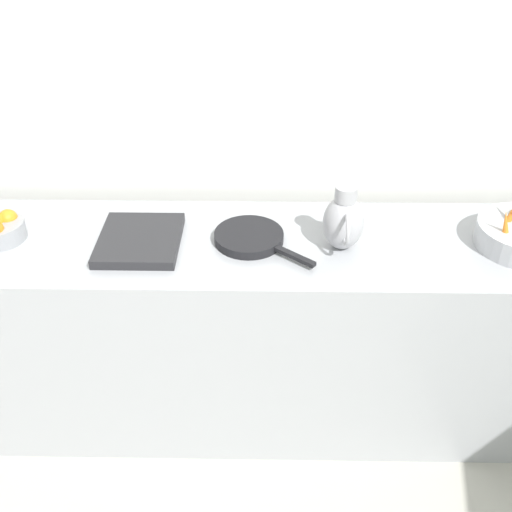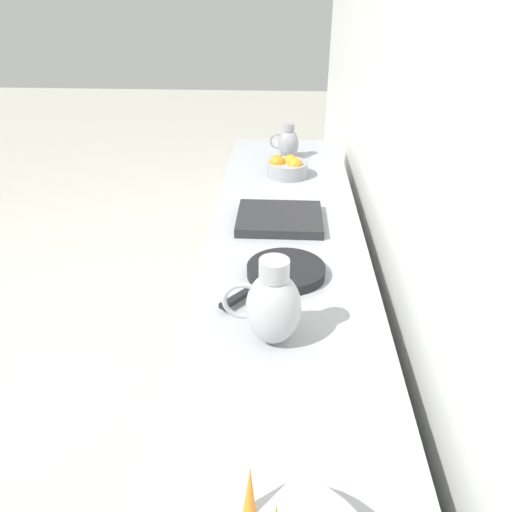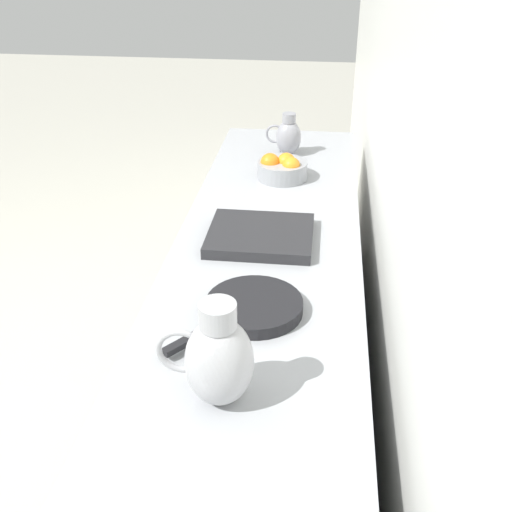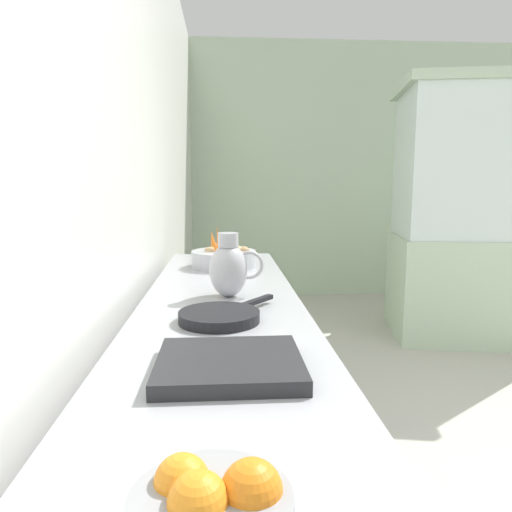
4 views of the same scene
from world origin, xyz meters
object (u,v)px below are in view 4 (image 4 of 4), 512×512
object	(u,v)px
metal_pitcher_tall	(229,268)
skillet_on_counter	(220,316)
glass_block_booth	(472,214)
vegetable_colander	(224,258)

from	to	relation	value
metal_pitcher_tall	skillet_on_counter	xyz separation A→B (m)	(-0.03, -0.34, -0.10)
metal_pitcher_tall	glass_block_booth	size ratio (longest dim) A/B	0.11
metal_pitcher_tall	glass_block_booth	xyz separation A→B (m)	(2.14, 2.12, 0.07)
vegetable_colander	skillet_on_counter	size ratio (longest dim) A/B	0.93
skillet_on_counter	metal_pitcher_tall	bearing A→B (deg)	84.38
skillet_on_counter	glass_block_booth	size ratio (longest dim) A/B	0.17
metal_pitcher_tall	glass_block_booth	distance (m)	3.01
glass_block_booth	vegetable_colander	bearing A→B (deg)	-146.28
vegetable_colander	skillet_on_counter	distance (m)	1.02
skillet_on_counter	glass_block_booth	xyz separation A→B (m)	(2.18, 2.46, 0.17)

